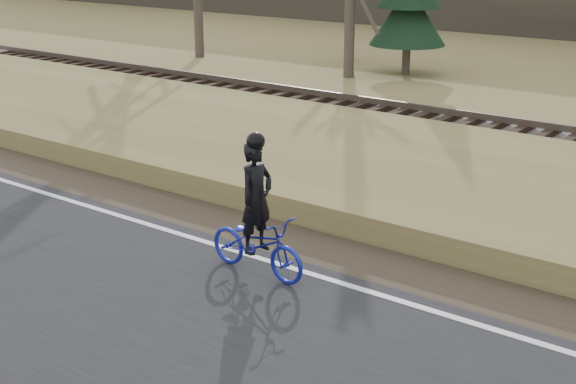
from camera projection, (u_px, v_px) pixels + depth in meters
The scene contains 8 objects.
ground at pixel (171, 241), 12.89m from camera, with size 120.00×120.00×0.00m, color olive.
road at pixel (41, 293), 10.99m from camera, with size 120.00×6.00×0.06m, color black.
edge_line at pixel (179, 234), 13.02m from camera, with size 120.00×0.12×0.01m, color silver.
shoulder at pixel (220, 220), 13.79m from camera, with size 120.00×1.60×0.04m, color #473A2B.
embankment at pixel (320, 169), 16.00m from camera, with size 120.00×5.00×0.44m, color olive.
ballast at pixel (413, 132), 18.88m from camera, with size 120.00×3.00×0.45m, color slate.
railroad at pixel (413, 119), 18.79m from camera, with size 120.00×2.40×0.29m.
cyclist at pixel (257, 230), 11.35m from camera, with size 1.72×0.68×2.09m.
Camera 1 is at (8.74, -8.43, 4.79)m, focal length 50.00 mm.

